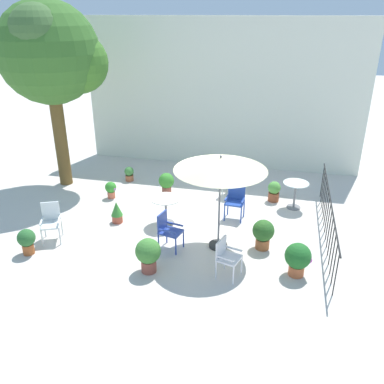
{
  "coord_description": "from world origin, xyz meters",
  "views": [
    {
      "loc": [
        2.29,
        -9.32,
        5.16
      ],
      "look_at": [
        0.0,
        0.26,
        0.73
      ],
      "focal_mm": 37.62,
      "sensor_mm": 36.0,
      "label": 1
    }
  ],
  "objects_px": {
    "shade_tree": "(51,53)",
    "potted_plant_7": "(111,189)",
    "potted_plant_1": "(263,233)",
    "potted_plant_8": "(129,173)",
    "potted_plant_5": "(27,240)",
    "potted_plant_6": "(274,191)",
    "cafe_table_0": "(166,206)",
    "potted_plant_2": "(298,258)",
    "patio_umbrella_0": "(221,165)",
    "cafe_table_1": "(295,190)",
    "patio_chair_0": "(231,179)",
    "potted_plant_4": "(166,182)",
    "patio_chair_2": "(226,255)",
    "potted_plant_3": "(148,253)",
    "patio_chair_4": "(51,220)",
    "patio_chair_3": "(236,199)",
    "potted_plant_0": "(117,212)",
    "patio_chair_1": "(168,229)"
  },
  "relations": [
    {
      "from": "potted_plant_7",
      "to": "patio_umbrella_0",
      "type": "bearing_deg",
      "value": -28.68
    },
    {
      "from": "potted_plant_1",
      "to": "potted_plant_8",
      "type": "xyz_separation_m",
      "value": [
        -4.63,
        3.2,
        -0.16
      ]
    },
    {
      "from": "patio_chair_4",
      "to": "potted_plant_1",
      "type": "relative_size",
      "value": 1.28
    },
    {
      "from": "cafe_table_1",
      "to": "potted_plant_1",
      "type": "distance_m",
      "value": 2.5
    },
    {
      "from": "shade_tree",
      "to": "patio_chair_0",
      "type": "relative_size",
      "value": 5.95
    },
    {
      "from": "patio_chair_4",
      "to": "potted_plant_6",
      "type": "height_order",
      "value": "patio_chair_4"
    },
    {
      "from": "patio_chair_4",
      "to": "potted_plant_2",
      "type": "height_order",
      "value": "patio_chair_4"
    },
    {
      "from": "potted_plant_4",
      "to": "potted_plant_7",
      "type": "distance_m",
      "value": 1.69
    },
    {
      "from": "patio_chair_3",
      "to": "potted_plant_0",
      "type": "distance_m",
      "value": 3.19
    },
    {
      "from": "patio_umbrella_0",
      "to": "cafe_table_1",
      "type": "height_order",
      "value": "patio_umbrella_0"
    },
    {
      "from": "shade_tree",
      "to": "potted_plant_1",
      "type": "distance_m",
      "value": 7.89
    },
    {
      "from": "shade_tree",
      "to": "cafe_table_0",
      "type": "distance_m",
      "value": 5.63
    },
    {
      "from": "cafe_table_1",
      "to": "potted_plant_8",
      "type": "distance_m",
      "value": 5.41
    },
    {
      "from": "potted_plant_8",
      "to": "potted_plant_5",
      "type": "bearing_deg",
      "value": -97.84
    },
    {
      "from": "cafe_table_0",
      "to": "patio_chair_4",
      "type": "bearing_deg",
      "value": -150.74
    },
    {
      "from": "patio_chair_0",
      "to": "potted_plant_4",
      "type": "bearing_deg",
      "value": -170.46
    },
    {
      "from": "shade_tree",
      "to": "potted_plant_7",
      "type": "relative_size",
      "value": 10.77
    },
    {
      "from": "potted_plant_4",
      "to": "potted_plant_8",
      "type": "relative_size",
      "value": 1.34
    },
    {
      "from": "potted_plant_7",
      "to": "potted_plant_8",
      "type": "distance_m",
      "value": 1.4
    },
    {
      "from": "potted_plant_5",
      "to": "potted_plant_6",
      "type": "height_order",
      "value": "potted_plant_5"
    },
    {
      "from": "patio_chair_2",
      "to": "potted_plant_4",
      "type": "height_order",
      "value": "patio_chair_2"
    },
    {
      "from": "potted_plant_5",
      "to": "cafe_table_0",
      "type": "bearing_deg",
      "value": 38.41
    },
    {
      "from": "patio_umbrella_0",
      "to": "potted_plant_1",
      "type": "distance_m",
      "value": 1.97
    },
    {
      "from": "shade_tree",
      "to": "potted_plant_2",
      "type": "xyz_separation_m",
      "value": [
        7.31,
        -3.46,
        -3.64
      ]
    },
    {
      "from": "patio_chair_4",
      "to": "potted_plant_5",
      "type": "distance_m",
      "value": 0.79
    },
    {
      "from": "patio_umbrella_0",
      "to": "cafe_table_0",
      "type": "height_order",
      "value": "patio_umbrella_0"
    },
    {
      "from": "cafe_table_0",
      "to": "cafe_table_1",
      "type": "distance_m",
      "value": 3.73
    },
    {
      "from": "patio_chair_2",
      "to": "potted_plant_0",
      "type": "height_order",
      "value": "patio_chair_2"
    },
    {
      "from": "patio_chair_3",
      "to": "potted_plant_4",
      "type": "xyz_separation_m",
      "value": [
        -2.28,
        1.13,
        -0.2
      ]
    },
    {
      "from": "potted_plant_8",
      "to": "potted_plant_1",
      "type": "bearing_deg",
      "value": -34.69
    },
    {
      "from": "patio_umbrella_0",
      "to": "potted_plant_3",
      "type": "distance_m",
      "value": 2.47
    },
    {
      "from": "patio_chair_4",
      "to": "potted_plant_7",
      "type": "height_order",
      "value": "patio_chair_4"
    },
    {
      "from": "potted_plant_3",
      "to": "potted_plant_5",
      "type": "bearing_deg",
      "value": 179.81
    },
    {
      "from": "potted_plant_3",
      "to": "potted_plant_5",
      "type": "distance_m",
      "value": 2.96
    },
    {
      "from": "patio_umbrella_0",
      "to": "cafe_table_0",
      "type": "bearing_deg",
      "value": 152.15
    },
    {
      "from": "patio_chair_2",
      "to": "potted_plant_3",
      "type": "relative_size",
      "value": 1.08
    },
    {
      "from": "potted_plant_7",
      "to": "patio_chair_1",
      "type": "bearing_deg",
      "value": -43.02
    },
    {
      "from": "patio_umbrella_0",
      "to": "potted_plant_1",
      "type": "height_order",
      "value": "patio_umbrella_0"
    },
    {
      "from": "shade_tree",
      "to": "patio_chair_2",
      "type": "bearing_deg",
      "value": -33.31
    },
    {
      "from": "patio_chair_0",
      "to": "potted_plant_0",
      "type": "xyz_separation_m",
      "value": [
        -2.67,
        -2.45,
        -0.22
      ]
    },
    {
      "from": "cafe_table_0",
      "to": "potted_plant_7",
      "type": "height_order",
      "value": "cafe_table_0"
    },
    {
      "from": "patio_umbrella_0",
      "to": "potted_plant_7",
      "type": "xyz_separation_m",
      "value": [
        -3.62,
        1.98,
        -1.8
      ]
    },
    {
      "from": "patio_chair_4",
      "to": "potted_plant_0",
      "type": "xyz_separation_m",
      "value": [
        1.2,
        1.17,
        -0.22
      ]
    },
    {
      "from": "cafe_table_1",
      "to": "potted_plant_4",
      "type": "distance_m",
      "value": 3.85
    },
    {
      "from": "cafe_table_0",
      "to": "potted_plant_0",
      "type": "xyz_separation_m",
      "value": [
        -1.29,
        -0.23,
        -0.21
      ]
    },
    {
      "from": "potted_plant_4",
      "to": "potted_plant_8",
      "type": "xyz_separation_m",
      "value": [
        -1.49,
        0.67,
        -0.11
      ]
    },
    {
      "from": "shade_tree",
      "to": "potted_plant_2",
      "type": "bearing_deg",
      "value": -25.36
    },
    {
      "from": "potted_plant_5",
      "to": "patio_chair_4",
      "type": "bearing_deg",
      "value": 74.79
    },
    {
      "from": "patio_chair_3",
      "to": "potted_plant_7",
      "type": "height_order",
      "value": "patio_chair_3"
    },
    {
      "from": "patio_chair_1",
      "to": "potted_plant_8",
      "type": "xyz_separation_m",
      "value": [
        -2.44,
        3.71,
        -0.26
      ]
    }
  ]
}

